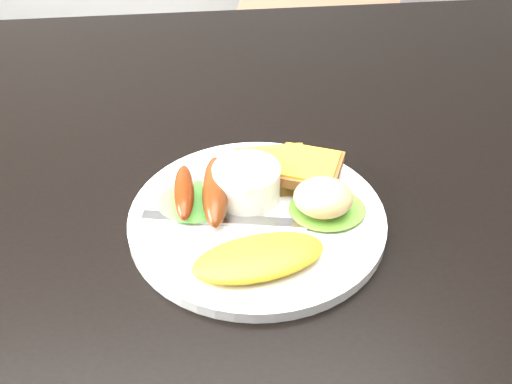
% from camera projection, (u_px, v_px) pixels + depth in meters
% --- Properties ---
extents(dining_table, '(1.20, 0.80, 0.04)m').
position_uv_depth(dining_table, '(321.00, 144.00, 0.75)').
color(dining_table, black).
rests_on(dining_table, ground).
extents(plate, '(0.26, 0.26, 0.01)m').
position_uv_depth(plate, '(257.00, 218.00, 0.60)').
color(plate, white).
rests_on(plate, dining_table).
extents(lettuce_left, '(0.08, 0.07, 0.01)m').
position_uv_depth(lettuce_left, '(195.00, 201.00, 0.61)').
color(lettuce_left, green).
rests_on(lettuce_left, plate).
extents(lettuce_right, '(0.08, 0.07, 0.01)m').
position_uv_depth(lettuce_right, '(327.00, 209.00, 0.60)').
color(lettuce_right, '#338E2A').
rests_on(lettuce_right, plate).
extents(omelette, '(0.13, 0.08, 0.02)m').
position_uv_depth(omelette, '(259.00, 257.00, 0.54)').
color(omelette, yellow).
rests_on(omelette, plate).
extents(sausage_a, '(0.02, 0.09, 0.02)m').
position_uv_depth(sausage_a, '(184.00, 192.00, 0.59)').
color(sausage_a, '#701902').
rests_on(sausage_a, lettuce_left).
extents(sausage_b, '(0.03, 0.11, 0.03)m').
position_uv_depth(sausage_b, '(215.00, 190.00, 0.60)').
color(sausage_b, '#6B2C0C').
rests_on(sausage_b, lettuce_left).
extents(ramekin, '(0.07, 0.07, 0.04)m').
position_uv_depth(ramekin, '(247.00, 185.00, 0.61)').
color(ramekin, white).
rests_on(ramekin, plate).
extents(toast_a, '(0.08, 0.08, 0.01)m').
position_uv_depth(toast_a, '(274.00, 170.00, 0.65)').
color(toast_a, olive).
rests_on(toast_a, plate).
extents(toast_b, '(0.09, 0.09, 0.01)m').
position_uv_depth(toast_b, '(308.00, 168.00, 0.63)').
color(toast_b, '#985A33').
rests_on(toast_b, toast_a).
extents(potato_salad, '(0.06, 0.06, 0.03)m').
position_uv_depth(potato_salad, '(323.00, 197.00, 0.58)').
color(potato_salad, beige).
rests_on(potato_salad, lettuce_right).
extents(fork, '(0.16, 0.05, 0.00)m').
position_uv_depth(fork, '(224.00, 220.00, 0.59)').
color(fork, '#ADAFB7').
rests_on(fork, plate).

